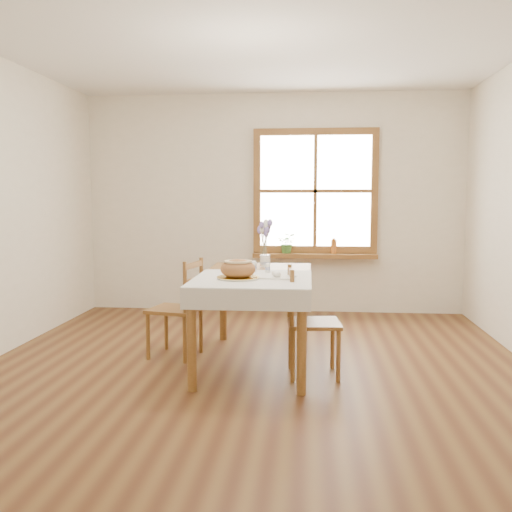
{
  "coord_description": "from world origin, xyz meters",
  "views": [
    {
      "loc": [
        0.44,
        -4.34,
        1.39
      ],
      "look_at": [
        0.0,
        0.3,
        0.9
      ],
      "focal_mm": 40.0,
      "sensor_mm": 36.0,
      "label": 1
    }
  ],
  "objects_px": {
    "bread_plate": "(238,278)",
    "flower_vase": "(265,262)",
    "dining_table": "(256,284)",
    "chair_right": "(314,321)",
    "chair_left": "(175,308)"
  },
  "relations": [
    {
      "from": "bread_plate",
      "to": "flower_vase",
      "type": "distance_m",
      "value": 0.83
    },
    {
      "from": "dining_table",
      "to": "chair_right",
      "type": "distance_m",
      "value": 0.61
    },
    {
      "from": "dining_table",
      "to": "chair_left",
      "type": "relative_size",
      "value": 1.87
    },
    {
      "from": "chair_left",
      "to": "chair_right",
      "type": "bearing_deg",
      "value": 82.85
    },
    {
      "from": "chair_left",
      "to": "bread_plate",
      "type": "distance_m",
      "value": 0.86
    },
    {
      "from": "chair_left",
      "to": "dining_table",
      "type": "bearing_deg",
      "value": 91.96
    },
    {
      "from": "dining_table",
      "to": "chair_right",
      "type": "relative_size",
      "value": 1.88
    },
    {
      "from": "chair_right",
      "to": "bread_plate",
      "type": "relative_size",
      "value": 2.7
    },
    {
      "from": "chair_right",
      "to": "flower_vase",
      "type": "bearing_deg",
      "value": 25.23
    },
    {
      "from": "chair_left",
      "to": "flower_vase",
      "type": "xyz_separation_m",
      "value": [
        0.76,
        0.32,
        0.37
      ]
    },
    {
      "from": "dining_table",
      "to": "chair_right",
      "type": "bearing_deg",
      "value": -31.43
    },
    {
      "from": "dining_table",
      "to": "flower_vase",
      "type": "distance_m",
      "value": 0.48
    },
    {
      "from": "dining_table",
      "to": "flower_vase",
      "type": "relative_size",
      "value": 15.36
    },
    {
      "from": "chair_right",
      "to": "flower_vase",
      "type": "height_order",
      "value": "flower_vase"
    },
    {
      "from": "dining_table",
      "to": "chair_right",
      "type": "xyz_separation_m",
      "value": [
        0.48,
        -0.29,
        -0.24
      ]
    }
  ]
}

